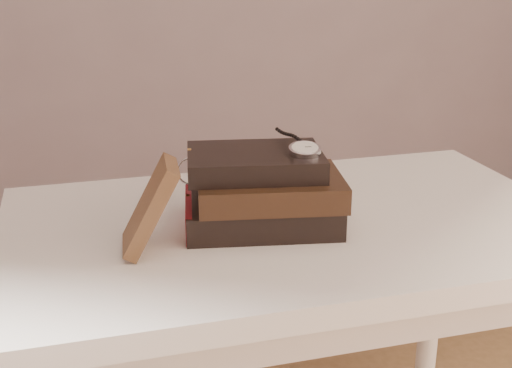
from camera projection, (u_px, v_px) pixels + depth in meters
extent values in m
cube|color=white|center=(292.00, 229.00, 1.19)|extent=(1.00, 0.60, 0.04)
cube|color=white|center=(292.00, 260.00, 1.21)|extent=(0.88, 0.49, 0.08)
cylinder|color=white|center=(430.00, 311.00, 1.65)|extent=(0.05, 0.05, 0.71)
cube|color=black|center=(262.00, 212.00, 1.15)|extent=(0.28, 0.22, 0.05)
cube|color=beige|center=(263.00, 211.00, 1.15)|extent=(0.27, 0.20, 0.04)
cube|color=gold|center=(188.00, 208.00, 1.16)|extent=(0.01, 0.01, 0.05)
cube|color=maroon|center=(189.00, 214.00, 1.13)|extent=(0.04, 0.16, 0.05)
cube|color=black|center=(270.00, 188.00, 1.12)|extent=(0.27, 0.20, 0.04)
cube|color=beige|center=(272.00, 188.00, 1.12)|extent=(0.26, 0.19, 0.03)
cube|color=gold|center=(200.00, 185.00, 1.14)|extent=(0.01, 0.01, 0.04)
cube|color=black|center=(255.00, 162.00, 1.13)|extent=(0.25, 0.19, 0.04)
cube|color=beige|center=(257.00, 162.00, 1.13)|extent=(0.24, 0.18, 0.03)
cube|color=gold|center=(190.00, 160.00, 1.14)|extent=(0.01, 0.01, 0.04)
cube|color=#462C1B|center=(150.00, 207.00, 1.03)|extent=(0.10, 0.10, 0.15)
cylinder|color=silver|center=(305.00, 150.00, 1.10)|extent=(0.06, 0.06, 0.02)
cylinder|color=white|center=(305.00, 148.00, 1.10)|extent=(0.05, 0.05, 0.01)
torus|color=silver|center=(305.00, 148.00, 1.10)|extent=(0.06, 0.06, 0.01)
cylinder|color=silver|center=(302.00, 145.00, 1.13)|extent=(0.01, 0.01, 0.01)
cube|color=black|center=(304.00, 146.00, 1.10)|extent=(0.00, 0.01, 0.00)
cube|color=black|center=(308.00, 147.00, 1.10)|extent=(0.01, 0.00, 0.00)
sphere|color=black|center=(300.00, 141.00, 1.13)|extent=(0.01, 0.01, 0.01)
sphere|color=black|center=(298.00, 139.00, 1.14)|extent=(0.01, 0.01, 0.01)
sphere|color=black|center=(295.00, 137.00, 1.15)|extent=(0.01, 0.01, 0.01)
sphere|color=black|center=(293.00, 136.00, 1.16)|extent=(0.01, 0.01, 0.01)
sphere|color=black|center=(291.00, 135.00, 1.16)|extent=(0.01, 0.01, 0.01)
sphere|color=black|center=(288.00, 134.00, 1.17)|extent=(0.01, 0.01, 0.01)
sphere|color=black|center=(286.00, 134.00, 1.18)|extent=(0.01, 0.01, 0.01)
sphere|color=black|center=(284.00, 133.00, 1.19)|extent=(0.01, 0.01, 0.01)
sphere|color=black|center=(281.00, 132.00, 1.19)|extent=(0.01, 0.01, 0.01)
sphere|color=black|center=(279.00, 131.00, 1.20)|extent=(0.01, 0.01, 0.01)
sphere|color=black|center=(277.00, 129.00, 1.21)|extent=(0.01, 0.01, 0.01)
torus|color=silver|center=(191.00, 171.00, 1.19)|extent=(0.05, 0.02, 0.05)
torus|color=silver|center=(222.00, 170.00, 1.20)|extent=(0.05, 0.02, 0.05)
cylinder|color=silver|center=(206.00, 169.00, 1.19)|extent=(0.02, 0.01, 0.00)
cylinder|color=silver|center=(178.00, 165.00, 1.25)|extent=(0.02, 0.11, 0.03)
cylinder|color=silver|center=(233.00, 163.00, 1.26)|extent=(0.02, 0.11, 0.03)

